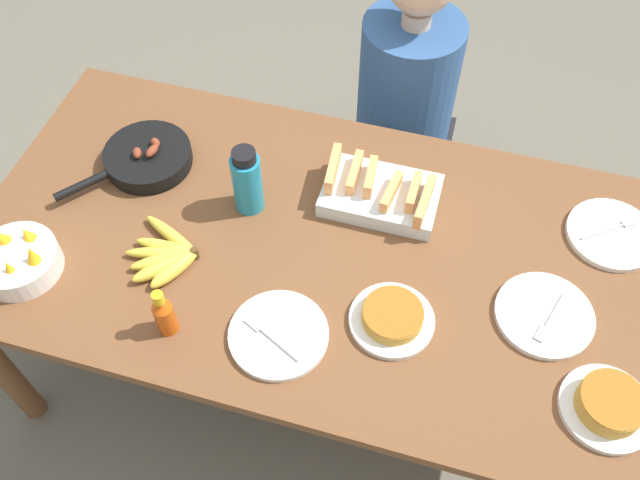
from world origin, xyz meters
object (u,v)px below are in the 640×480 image
banana_bunch (168,256)px  empty_plate_near_front (278,335)px  empty_plate_far_left (611,234)px  empty_plate_far_right (544,315)px  water_bottle (247,181)px  skillet (147,158)px  fruit_bowl_mango (18,260)px  hot_sauce_bottle (164,314)px  melon_tray (381,193)px  person_figure (402,128)px  frittata_plate_center (609,405)px  frittata_plate_side (392,318)px

banana_bunch → empty_plate_near_front: size_ratio=0.95×
empty_plate_far_left → empty_plate_far_right: (-0.15, -0.30, -0.00)m
empty_plate_far_left → water_bottle: (-0.96, -0.16, 0.09)m
banana_bunch → empty_plate_far_left: bearing=19.8°
skillet → empty_plate_far_right: (1.15, -0.20, -0.02)m
fruit_bowl_mango → hot_sauce_bottle: (0.43, -0.06, 0.03)m
melon_tray → empty_plate_near_front: melon_tray is taller
empty_plate_near_front → melon_tray: bearing=73.7°
fruit_bowl_mango → water_bottle: water_bottle is taller
person_figure → fruit_bowl_mango: bearing=-128.9°
skillet → frittata_plate_center: size_ratio=1.66×
water_bottle → hot_sauce_bottle: (-0.06, -0.42, -0.03)m
empty_plate_far_left → hot_sauce_bottle: hot_sauce_bottle is taller
frittata_plate_side → empty_plate_far_left: frittata_plate_side is taller
empty_plate_near_front → fruit_bowl_mango: fruit_bowl_mango is taller
banana_bunch → person_figure: 1.02m
empty_plate_near_front → fruit_bowl_mango: (-0.70, 0.01, 0.03)m
frittata_plate_center → fruit_bowl_mango: fruit_bowl_mango is taller
melon_tray → person_figure: (-0.03, 0.53, -0.27)m
water_bottle → frittata_plate_side: bearing=-29.1°
frittata_plate_center → empty_plate_far_right: frittata_plate_center is taller
water_bottle → hot_sauce_bottle: bearing=-98.3°
frittata_plate_center → frittata_plate_side: size_ratio=1.01×
empty_plate_near_front → water_bottle: (-0.20, 0.37, 0.09)m
hot_sauce_bottle → banana_bunch: bearing=113.6°
banana_bunch → empty_plate_near_front: banana_bunch is taller
fruit_bowl_mango → frittata_plate_center: bearing=0.8°
melon_tray → empty_plate_far_left: melon_tray is taller
frittata_plate_center → fruit_bowl_mango: size_ratio=1.01×
skillet → empty_plate_far_left: skillet is taller
empty_plate_far_left → frittata_plate_side: bearing=-140.6°
person_figure → skillet: bearing=-138.1°
banana_bunch → fruit_bowl_mango: 0.37m
frittata_plate_side → person_figure: bearing=98.9°
skillet → frittata_plate_center: 1.36m
melon_tray → hot_sauce_bottle: hot_sauce_bottle is taller
frittata_plate_side → hot_sauce_bottle: size_ratio=1.35×
empty_plate_far_left → empty_plate_far_right: same height
fruit_bowl_mango → skillet: bearing=69.2°
frittata_plate_center → frittata_plate_side: (-0.51, 0.09, -0.01)m
banana_bunch → fruit_bowl_mango: bearing=-160.2°
banana_bunch → frittata_plate_center: 1.11m
melon_tray → fruit_bowl_mango: size_ratio=1.51×
frittata_plate_side → empty_plate_far_left: size_ratio=0.89×
melon_tray → person_figure: size_ratio=0.27×
melon_tray → person_figure: 0.59m
empty_plate_far_left → empty_plate_near_front: bearing=-145.1°
frittata_plate_center → fruit_bowl_mango: (-1.46, -0.02, 0.01)m
banana_bunch → empty_plate_far_right: banana_bunch is taller
empty_plate_far_left → water_bottle: 0.98m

